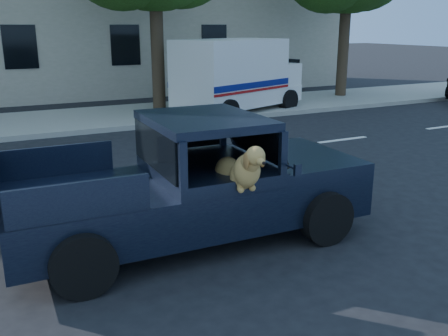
% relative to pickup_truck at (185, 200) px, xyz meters
% --- Properties ---
extents(ground, '(120.00, 120.00, 0.00)m').
position_rel_pickup_truck_xyz_m(ground, '(-1.71, 0.72, -0.60)').
color(ground, black).
rests_on(ground, ground).
extents(far_sidewalk, '(60.00, 4.00, 0.15)m').
position_rel_pickup_truck_xyz_m(far_sidewalk, '(-1.71, 9.92, -0.53)').
color(far_sidewalk, gray).
rests_on(far_sidewalk, ground).
extents(lane_stripes, '(21.60, 0.14, 0.01)m').
position_rel_pickup_truck_xyz_m(lane_stripes, '(0.29, 4.12, -0.60)').
color(lane_stripes, silver).
rests_on(lane_stripes, ground).
extents(pickup_truck, '(5.04, 2.61, 1.79)m').
position_rel_pickup_truck_xyz_m(pickup_truck, '(0.00, 0.00, 0.00)').
color(pickup_truck, black).
rests_on(pickup_truck, ground).
extents(mail_truck, '(5.07, 3.62, 2.53)m').
position_rel_pickup_truck_xyz_m(mail_truck, '(5.67, 9.07, 0.50)').
color(mail_truck, silver).
rests_on(mail_truck, ground).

